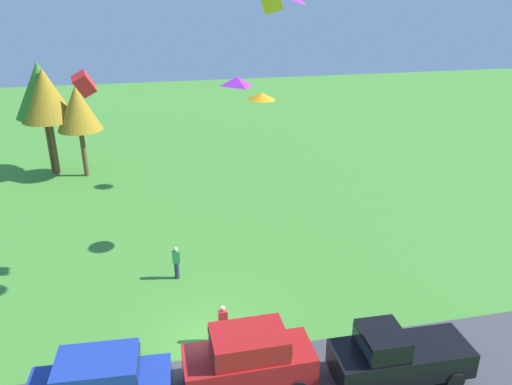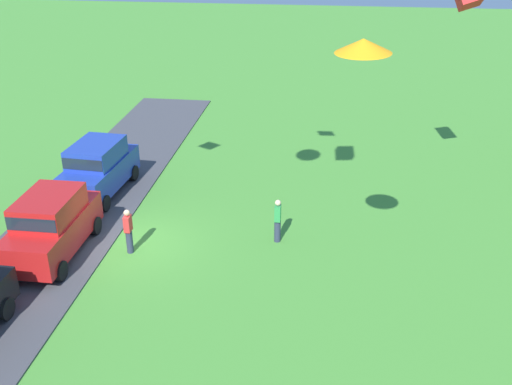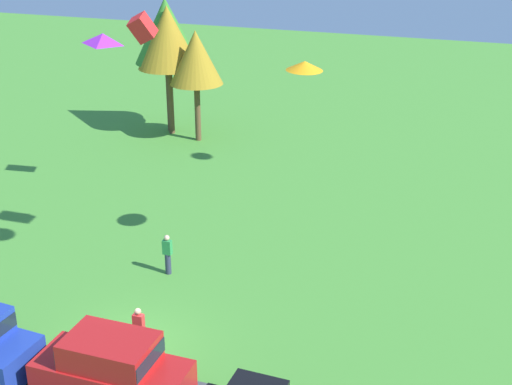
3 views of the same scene
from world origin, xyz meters
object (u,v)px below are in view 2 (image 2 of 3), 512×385
object	(u,v)px
person_watching_sky	(278,220)
person_on_lawn	(129,231)
car_suv_mid_row	(98,166)
kite_delta_near_flag	(363,46)
car_suv_far_end	(51,223)

from	to	relation	value
person_watching_sky	person_on_lawn	distance (m)	5.39
person_watching_sky	person_on_lawn	size ratio (longest dim) A/B	1.00
car_suv_mid_row	person_on_lawn	xyz separation A→B (m)	(4.52, 2.82, -0.42)
kite_delta_near_flag	car_suv_far_end	bearing A→B (deg)	-105.31
person_on_lawn	car_suv_mid_row	bearing A→B (deg)	-148.01
car_suv_mid_row	person_on_lawn	bearing A→B (deg)	31.99
person_watching_sky	kite_delta_near_flag	distance (m)	9.17
person_watching_sky	person_on_lawn	xyz separation A→B (m)	(1.49, -5.18, 0.00)
car_suv_mid_row	car_suv_far_end	world-z (taller)	same
person_on_lawn	kite_delta_near_flag	distance (m)	11.13
car_suv_far_end	kite_delta_near_flag	world-z (taller)	kite_delta_near_flag
car_suv_mid_row	kite_delta_near_flag	bearing A→B (deg)	53.10
person_watching_sky	car_suv_mid_row	bearing A→B (deg)	-110.73
person_on_lawn	kite_delta_near_flag	size ratio (longest dim) A/B	1.24
car_suv_mid_row	person_on_lawn	size ratio (longest dim) A/B	2.76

